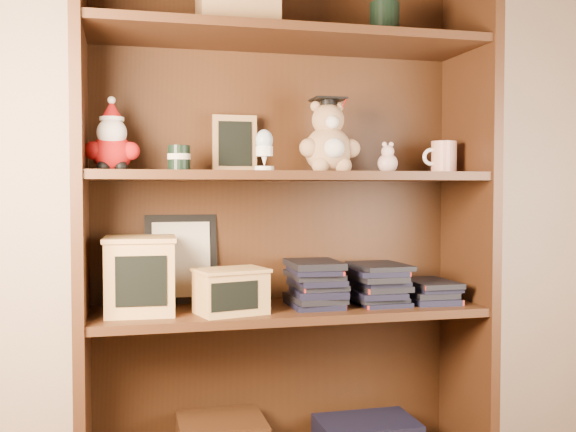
% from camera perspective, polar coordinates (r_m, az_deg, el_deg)
% --- Properties ---
extents(bookcase, '(1.20, 0.35, 1.60)m').
position_cam_1_polar(bookcase, '(2.03, -0.41, -1.11)').
color(bookcase, '#402312').
rests_on(bookcase, ground).
extents(shelf_lower, '(1.14, 0.33, 0.02)m').
position_cam_1_polar(shelf_lower, '(2.01, -0.00, -8.06)').
color(shelf_lower, '#402312').
rests_on(shelf_lower, ground).
extents(shelf_upper, '(1.14, 0.33, 0.02)m').
position_cam_1_polar(shelf_upper, '(1.98, -0.00, 3.40)').
color(shelf_upper, '#402312').
rests_on(shelf_upper, ground).
extents(santa_plush, '(0.15, 0.11, 0.21)m').
position_cam_1_polar(santa_plush, '(1.92, -14.68, 6.02)').
color(santa_plush, '#A50F0F').
rests_on(santa_plush, shelf_upper).
extents(teachers_tin, '(0.07, 0.07, 0.07)m').
position_cam_1_polar(teachers_tin, '(1.93, -9.21, 4.87)').
color(teachers_tin, black).
rests_on(teachers_tin, shelf_upper).
extents(chalkboard_plaque, '(0.14, 0.07, 0.17)m').
position_cam_1_polar(chalkboard_plaque, '(2.07, -4.55, 6.02)').
color(chalkboard_plaque, '#9E7547').
rests_on(chalkboard_plaque, shelf_upper).
extents(egg_cup, '(0.05, 0.05, 0.12)m').
position_cam_1_polar(egg_cup, '(1.89, -2.02, 5.72)').
color(egg_cup, white).
rests_on(egg_cup, shelf_upper).
extents(grad_teddy_bear, '(0.19, 0.16, 0.23)m').
position_cam_1_polar(grad_teddy_bear, '(2.01, 3.46, 6.18)').
color(grad_teddy_bear, tan).
rests_on(grad_teddy_bear, shelf_upper).
extents(pink_figurine, '(0.06, 0.06, 0.10)m').
position_cam_1_polar(pink_figurine, '(2.08, 8.44, 4.67)').
color(pink_figurine, beige).
rests_on(pink_figurine, shelf_upper).
extents(teacher_mug, '(0.11, 0.08, 0.10)m').
position_cam_1_polar(teacher_mug, '(2.16, 13.00, 4.88)').
color(teacher_mug, silver).
rests_on(teacher_mug, shelf_upper).
extents(certificate_frame, '(0.22, 0.06, 0.27)m').
position_cam_1_polar(certificate_frame, '(2.08, -9.03, -3.63)').
color(certificate_frame, black).
rests_on(certificate_frame, shelf_lower).
extents(treats_box, '(0.21, 0.21, 0.22)m').
position_cam_1_polar(treats_box, '(1.94, -12.41, -4.87)').
color(treats_box, tan).
rests_on(treats_box, shelf_lower).
extents(pencils_box, '(0.22, 0.18, 0.13)m').
position_cam_1_polar(pencils_box, '(1.90, -4.85, -6.33)').
color(pencils_box, tan).
rests_on(pencils_box, shelf_lower).
extents(book_stack_left, '(0.14, 0.20, 0.13)m').
position_cam_1_polar(book_stack_left, '(2.02, 2.29, -5.82)').
color(book_stack_left, black).
rests_on(book_stack_left, shelf_lower).
extents(book_stack_mid, '(0.14, 0.20, 0.13)m').
position_cam_1_polar(book_stack_mid, '(2.09, 7.55, -5.59)').
color(book_stack_mid, black).
rests_on(book_stack_mid, shelf_lower).
extents(book_stack_right, '(0.14, 0.20, 0.06)m').
position_cam_1_polar(book_stack_right, '(2.16, 11.93, -6.20)').
color(book_stack_right, black).
rests_on(book_stack_right, shelf_lower).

